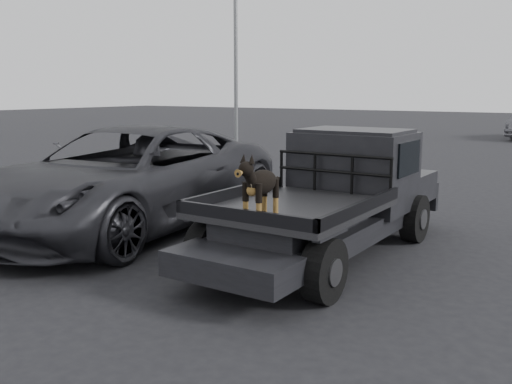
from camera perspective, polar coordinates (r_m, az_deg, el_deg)
The scene contains 6 objects.
ground at distance 7.08m, azimuth -0.65°, elevation -9.64°, with size 120.00×120.00×0.00m, color black.
flatbed_ute at distance 8.37m, azimuth 6.99°, elevation -3.29°, with size 2.00×5.40×0.92m, color black, non-canonical shape.
ute_cab at distance 9.07m, azimuth 9.80°, elevation 3.45°, with size 1.72×1.30×0.88m, color black, non-canonical shape.
headache_rack at distance 8.41m, azimuth 7.71°, elevation 1.85°, with size 1.80×0.08×0.55m, color black, non-canonical shape.
dog at distance 6.57m, azimuth 0.49°, elevation 0.46°, with size 0.32×0.60×0.74m, color black, non-canonical shape.
parked_suv at distance 10.20m, azimuth -12.65°, elevation 1.38°, with size 2.93×6.36×1.77m, color #29292E.
Camera 1 is at (3.73, -5.51, 2.40)m, focal length 40.00 mm.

